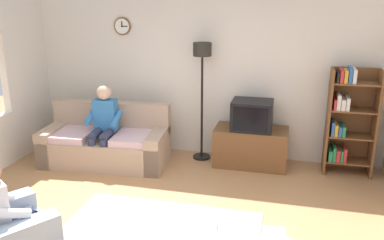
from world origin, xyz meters
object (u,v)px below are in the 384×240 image
(tv, at_px, (252,115))
(person_on_couch, at_px, (103,122))
(floor_lamp, at_px, (202,69))
(couch, at_px, (106,143))
(person_in_left_armchair, at_px, (4,208))
(bookshelf, at_px, (347,120))
(tv_stand, at_px, (251,147))

(tv, relative_size, person_on_couch, 0.48)
(tv, relative_size, floor_lamp, 0.32)
(floor_lamp, bearing_deg, couch, -159.31)
(floor_lamp, height_order, person_in_left_armchair, floor_lamp)
(couch, xyz_separation_m, floor_lamp, (1.41, 0.53, 1.14))
(couch, relative_size, bookshelf, 1.24)
(tv_stand, xyz_separation_m, person_on_couch, (-2.17, -0.54, 0.40))
(bookshelf, bearing_deg, floor_lamp, 179.25)
(tv_stand, relative_size, person_on_couch, 0.89)
(bookshelf, bearing_deg, tv, -175.99)
(tv, bearing_deg, floor_lamp, 171.17)
(couch, relative_size, tv, 3.28)
(couch, height_order, bookshelf, bookshelf)
(floor_lamp, bearing_deg, person_in_left_armchair, -111.47)
(person_in_left_armchair, bearing_deg, bookshelf, 42.30)
(tv_stand, bearing_deg, tv, -90.00)
(couch, relative_size, person_in_left_armchair, 1.75)
(tv_stand, xyz_separation_m, bookshelf, (1.36, 0.07, 0.51))
(couch, distance_m, tv_stand, 2.24)
(floor_lamp, height_order, person_on_couch, floor_lamp)
(tv, distance_m, person_on_couch, 2.24)
(floor_lamp, bearing_deg, person_on_couch, -155.03)
(person_on_couch, bearing_deg, couch, 105.53)
(floor_lamp, relative_size, person_in_left_armchair, 1.65)
(couch, bearing_deg, bookshelf, 8.05)
(tv_stand, height_order, person_in_left_armchair, person_in_left_armchair)
(tv, bearing_deg, person_in_left_armchair, -124.10)
(person_on_couch, height_order, person_in_left_armchair, person_on_couch)
(person_in_left_armchair, bearing_deg, floor_lamp, 68.53)
(tv_stand, bearing_deg, person_in_left_armchair, -123.89)
(person_in_left_armchair, bearing_deg, person_on_couch, 93.74)
(tv, distance_m, person_in_left_armchair, 3.59)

